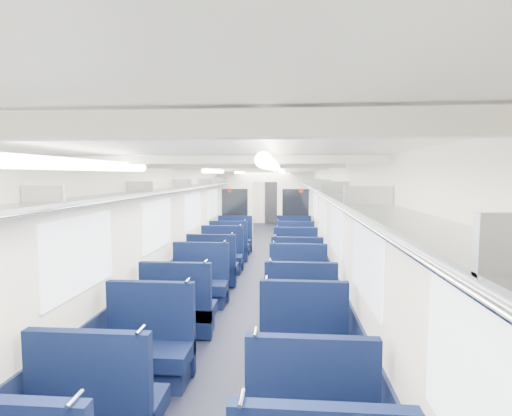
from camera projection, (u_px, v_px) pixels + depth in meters
name	position (u px, v px, depth m)	size (l,w,h in m)	color
floor	(259.00, 271.00, 9.05)	(2.80, 18.00, 0.01)	black
ceiling	(259.00, 168.00, 8.85)	(2.80, 18.00, 0.01)	white
wall_left	(198.00, 220.00, 9.06)	(0.02, 18.00, 2.35)	silver
dado_left	(199.00, 255.00, 9.13)	(0.03, 17.90, 0.70)	black
wall_right	(321.00, 221.00, 8.84)	(0.02, 18.00, 2.35)	silver
dado_right	(320.00, 257.00, 8.91)	(0.03, 17.90, 0.70)	black
wall_far	(273.00, 197.00, 17.89)	(2.80, 0.02, 2.35)	silver
luggage_rack_left	(206.00, 185.00, 8.98)	(0.36, 17.40, 0.18)	#B2B5BA
luggage_rack_right	(313.00, 185.00, 8.78)	(0.36, 17.40, 0.18)	#B2B5BA
windows	(257.00, 211.00, 8.47)	(2.78, 15.60, 0.75)	white
ceiling_fittings	(258.00, 171.00, 8.60)	(2.70, 16.06, 0.11)	silver
end_door	(273.00, 201.00, 17.84)	(0.75, 0.06, 2.00)	black
bulkhead	(265.00, 208.00, 11.36)	(2.80, 0.10, 2.35)	silver
seat_4	(98.00, 412.00, 3.10)	(0.97, 0.53, 1.08)	#0C163A
seat_6	(147.00, 351.00, 4.19)	(0.97, 0.53, 1.08)	#0C163A
seat_7	(304.00, 350.00, 4.21)	(0.97, 0.53, 1.08)	#0C163A
seat_8	(179.00, 312.00, 5.39)	(0.97, 0.53, 1.08)	#0C163A
seat_9	(300.00, 311.00, 5.40)	(0.97, 0.53, 1.08)	#0C163A
seat_10	(200.00, 285.00, 6.67)	(0.97, 0.53, 1.08)	#0C163A
seat_11	(298.00, 288.00, 6.53)	(0.97, 0.53, 1.08)	#0C163A
seat_12	(213.00, 269.00, 7.83)	(0.97, 0.53, 1.08)	#0C163A
seat_13	(297.00, 273.00, 7.49)	(0.97, 0.53, 1.08)	#0C163A
seat_14	(222.00, 258.00, 8.88)	(0.97, 0.53, 1.08)	#0C163A
seat_15	(296.00, 260.00, 8.61)	(0.97, 0.53, 1.08)	#0C163A
seat_16	(229.00, 248.00, 10.06)	(0.97, 0.53, 1.08)	#0C163A
seat_17	(294.00, 249.00, 9.98)	(0.97, 0.53, 1.08)	#0C163A
seat_18	(235.00, 242.00, 11.04)	(0.97, 0.53, 1.08)	#0C163A
seat_19	(294.00, 241.00, 11.08)	(0.97, 0.53, 1.08)	#0C163A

